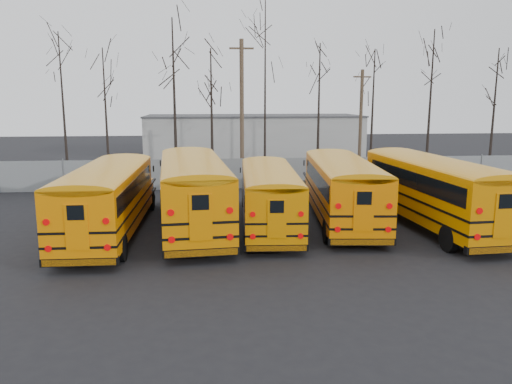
{
  "coord_description": "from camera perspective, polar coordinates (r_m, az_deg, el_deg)",
  "views": [
    {
      "loc": [
        -2.79,
        -20.51,
        5.94
      ],
      "look_at": [
        -0.59,
        2.23,
        1.6
      ],
      "focal_mm": 35.0,
      "sensor_mm": 36.0,
      "label": 1
    }
  ],
  "objects": [
    {
      "name": "bus_c",
      "position": [
        22.8,
        1.49,
        0.03
      ],
      "size": [
        2.98,
        10.46,
        2.89
      ],
      "rotation": [
        0.0,
        0.0,
        -0.06
      ],
      "color": "black",
      "rests_on": "ground"
    },
    {
      "name": "fence",
      "position": [
        33.0,
        -0.61,
        2.15
      ],
      "size": [
        40.0,
        0.04,
        2.0
      ],
      "primitive_type": "cube",
      "color": "gray",
      "rests_on": "ground"
    },
    {
      "name": "bus_a",
      "position": [
        22.39,
        -16.54,
        -0.21
      ],
      "size": [
        2.78,
        11.34,
        3.16
      ],
      "rotation": [
        0.0,
        0.0,
        -0.02
      ],
      "color": "black",
      "rests_on": "ground"
    },
    {
      "name": "bus_d",
      "position": [
        24.19,
        9.77,
        0.88
      ],
      "size": [
        3.69,
        11.49,
        3.16
      ],
      "rotation": [
        0.0,
        0.0,
        -0.1
      ],
      "color": "black",
      "rests_on": "ground"
    },
    {
      "name": "tree_2",
      "position": [
        36.12,
        -16.76,
        8.21
      ],
      "size": [
        0.26,
        0.26,
        9.23
      ],
      "primitive_type": "cone",
      "color": "black",
      "rests_on": "ground"
    },
    {
      "name": "ground",
      "position": [
        21.53,
        2.15,
        -5.26
      ],
      "size": [
        120.0,
        120.0,
        0.0
      ],
      "primitive_type": "plane",
      "color": "black",
      "rests_on": "ground"
    },
    {
      "name": "bus_b",
      "position": [
        22.82,
        -7.24,
        0.66
      ],
      "size": [
        3.7,
        12.19,
        3.36
      ],
      "rotation": [
        0.0,
        0.0,
        0.08
      ],
      "color": "black",
      "rests_on": "ground"
    },
    {
      "name": "utility_pole_right",
      "position": [
        38.34,
        11.86,
        7.76
      ],
      "size": [
        1.41,
        0.35,
        7.96
      ],
      "rotation": [
        0.0,
        0.0,
        0.17
      ],
      "color": "#4B3B2B",
      "rests_on": "ground"
    },
    {
      "name": "tree_7",
      "position": [
        39.84,
        13.16,
        8.79
      ],
      "size": [
        0.26,
        0.26,
        9.53
      ],
      "primitive_type": "cone",
      "color": "black",
      "rests_on": "ground"
    },
    {
      "name": "tree_4",
      "position": [
        35.26,
        -5.09,
        8.57
      ],
      "size": [
        0.26,
        0.26,
        9.24
      ],
      "primitive_type": "cone",
      "color": "black",
      "rests_on": "ground"
    },
    {
      "name": "tree_1",
      "position": [
        39.63,
        -21.17,
        9.1
      ],
      "size": [
        0.26,
        0.26,
        10.57
      ],
      "primitive_type": "cone",
      "color": "black",
      "rests_on": "ground"
    },
    {
      "name": "utility_pole_left",
      "position": [
        38.08,
        -1.63,
        9.68
      ],
      "size": [
        1.81,
        0.32,
        10.18
      ],
      "rotation": [
        0.0,
        0.0,
        -0.01
      ],
      "color": "brown",
      "rests_on": "ground"
    },
    {
      "name": "tree_6",
      "position": [
        38.53,
        7.17,
        9.2
      ],
      "size": [
        0.26,
        0.26,
        9.9
      ],
      "primitive_type": "cone",
      "color": "black",
      "rests_on": "ground"
    },
    {
      "name": "tree_5",
      "position": [
        35.55,
        1.04,
        11.2
      ],
      "size": [
        0.26,
        0.26,
        12.43
      ],
      "primitive_type": "cone",
      "color": "black",
      "rests_on": "ground"
    },
    {
      "name": "bus_e",
      "position": [
        24.36,
        19.49,
        0.67
      ],
      "size": [
        3.43,
        11.94,
        3.3
      ],
      "rotation": [
        0.0,
        0.0,
        0.06
      ],
      "color": "black",
      "rests_on": "ground"
    },
    {
      "name": "tree_9",
      "position": [
        42.32,
        25.51,
        8.15
      ],
      "size": [
        0.26,
        0.26,
        9.55
      ],
      "primitive_type": "cone",
      "color": "black",
      "rests_on": "ground"
    },
    {
      "name": "distant_building",
      "position": [
        52.87,
        -0.31,
        6.48
      ],
      "size": [
        22.0,
        8.0,
        4.0
      ],
      "primitive_type": "cube",
      "color": "#ADACA7",
      "rests_on": "ground"
    },
    {
      "name": "tree_8",
      "position": [
        41.65,
        19.27,
        9.59
      ],
      "size": [
        0.26,
        0.26,
        11.04
      ],
      "primitive_type": "cone",
      "color": "black",
      "rests_on": "ground"
    },
    {
      "name": "tree_3",
      "position": [
        37.54,
        -9.31,
        10.36
      ],
      "size": [
        0.26,
        0.26,
        11.54
      ],
      "primitive_type": "cone",
      "color": "black",
      "rests_on": "ground"
    }
  ]
}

